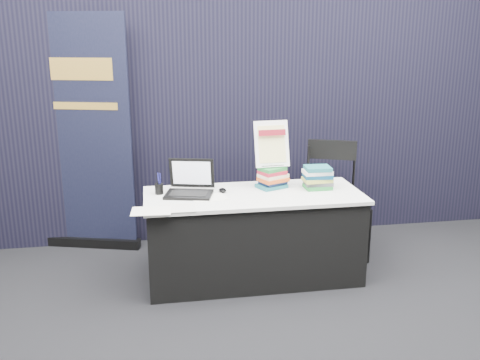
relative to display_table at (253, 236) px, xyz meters
The scene contains 15 objects.
floor 0.67m from the display_table, 90.00° to the right, with size 8.00×8.00×0.00m, color black.
wall_back 3.71m from the display_table, 90.00° to the left, with size 8.00×0.02×3.50m, color #BAB8AF.
drape_partition 1.33m from the display_table, 90.00° to the left, with size 6.00×0.08×2.40m, color black.
display_table is the anchor object (origin of this frame).
laptop 0.70m from the display_table, behind, with size 0.43×0.39×0.28m.
mouse 0.47m from the display_table, 159.91° to the left, with size 0.06×0.10×0.03m, color black.
brochure_left 0.97m from the display_table, 159.83° to the right, with size 0.30×0.21×0.00m, color silver.
brochure_mid 0.80m from the display_table, 156.84° to the right, with size 0.29×0.20×0.00m, color silver.
brochure_right 0.54m from the display_table, behind, with size 0.28×0.20×0.00m, color white.
pen_cup 0.89m from the display_table, behind, with size 0.07×0.07×0.09m, color black.
book_stack_tall 0.52m from the display_table, 38.08° to the left, with size 0.27×0.24×0.18m.
book_stack_short 0.74m from the display_table, ahead, with size 0.23×0.17×0.19m.
info_sign 0.79m from the display_table, 43.39° to the left, with size 0.30×0.15×0.40m.
pullup_banner 1.81m from the display_table, 146.32° to the left, with size 0.93×0.37×2.22m.
stacking_chair 0.96m from the display_table, 23.02° to the left, with size 0.63×0.64×1.06m.
Camera 1 is at (-0.83, -3.60, 2.04)m, focal length 40.00 mm.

